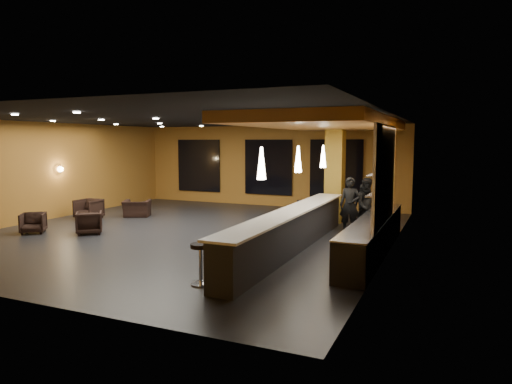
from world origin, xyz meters
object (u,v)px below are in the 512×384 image
at_px(prep_counter, 373,237).
at_px(pendant_1, 298,159).
at_px(armchair_a, 33,223).
at_px(column, 335,172).
at_px(pendant_0, 261,163).
at_px(pendant_2, 323,156).
at_px(armchair_b, 89,223).
at_px(staff_b, 368,205).
at_px(bar_stool_0, 201,258).
at_px(staff_a, 350,205).
at_px(bar_stool_1, 232,241).
at_px(armchair_c, 89,209).
at_px(staff_c, 365,208).
at_px(bar_stool_2, 266,230).
at_px(bar_counter, 291,231).
at_px(armchair_d, 137,208).
at_px(bar_stool_4, 303,210).
at_px(bar_stool_3, 288,219).

distance_m(prep_counter, pendant_1, 2.77).
distance_m(prep_counter, armchair_a, 10.15).
bearing_deg(pendant_1, column, 90.00).
xyz_separation_m(pendant_0, pendant_2, (0.00, 5.00, 0.00)).
bearing_deg(armchair_b, prep_counter, 145.54).
bearing_deg(staff_b, pendant_1, -140.09).
height_order(staff_b, bar_stool_0, staff_b).
bearing_deg(armchair_b, pendant_2, 167.44).
bearing_deg(armchair_a, bar_stool_0, -55.16).
distance_m(staff_a, bar_stool_1, 4.85).
bearing_deg(armchair_c, staff_c, 9.04).
bearing_deg(bar_stool_2, staff_c, 57.58).
relative_size(bar_counter, pendant_2, 11.43).
height_order(pendant_2, armchair_d, pendant_2).
relative_size(bar_counter, armchair_c, 9.89).
bearing_deg(staff_a, pendant_0, -100.38).
distance_m(staff_a, bar_stool_4, 1.83).
height_order(pendant_1, armchair_b, pendant_1).
bearing_deg(column, bar_stool_3, -102.75).
bearing_deg(bar_stool_3, armchair_c, 179.99).
height_order(bar_counter, bar_stool_2, bar_counter).
bearing_deg(bar_stool_3, bar_stool_1, -94.01).
relative_size(pendant_0, staff_b, 0.41).
bearing_deg(prep_counter, staff_a, 114.89).
distance_m(prep_counter, staff_a, 2.62).
bearing_deg(staff_a, bar_stool_3, -141.87).
xyz_separation_m(prep_counter, pendant_0, (-2.00, -2.50, 1.92)).
bearing_deg(bar_stool_4, staff_b, -7.63).
bearing_deg(bar_counter, staff_a, 72.25).
relative_size(prep_counter, staff_c, 3.94).
relative_size(staff_a, bar_stool_0, 2.10).
bearing_deg(armchair_d, bar_stool_4, 161.53).
bearing_deg(bar_stool_0, armchair_b, 152.26).
xyz_separation_m(pendant_1, armchair_a, (-8.03, -1.56, -2.03)).
xyz_separation_m(column, staff_b, (1.40, -1.44, -0.90)).
bearing_deg(staff_b, bar_stool_4, 150.06).
height_order(pendant_0, armchair_c, pendant_0).
xyz_separation_m(bar_counter, column, (0.00, 4.60, 1.25)).
relative_size(bar_stool_0, bar_stool_2, 1.11).
relative_size(armchair_d, bar_stool_2, 1.29).
distance_m(prep_counter, armchair_d, 9.37).
bearing_deg(staff_a, pendant_2, 170.71).
height_order(armchair_b, armchair_c, armchair_c).
xyz_separation_m(pendant_2, staff_b, (1.40, 0.16, -1.50)).
bearing_deg(bar_stool_2, pendant_2, 75.88).
relative_size(bar_stool_1, bar_stool_3, 0.90).
xyz_separation_m(bar_counter, staff_a, (0.91, 2.85, 0.37)).
bearing_deg(armchair_d, armchair_c, 17.67).
xyz_separation_m(armchair_c, armchair_d, (1.26, 1.15, -0.06)).
distance_m(staff_c, bar_stool_0, 6.98).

